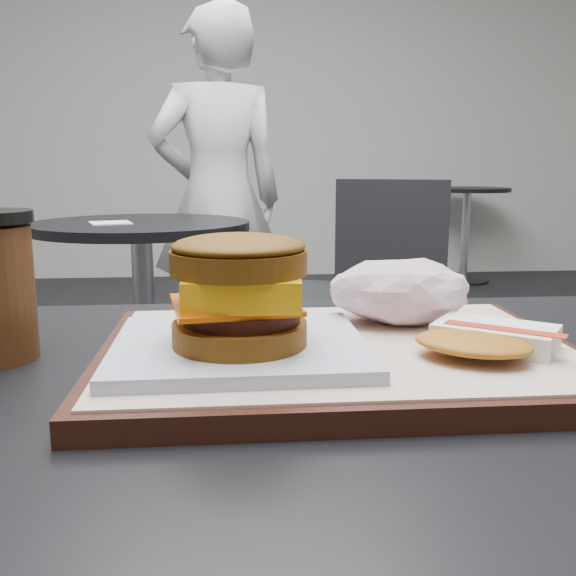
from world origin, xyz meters
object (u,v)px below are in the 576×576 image
Objects in this scene: serving_tray at (338,355)px; hash_brown at (485,339)px; neighbor_chair at (356,284)px; crumpled_wrapper at (400,291)px; neighbor_table at (143,283)px; breakfast_sandwich at (240,305)px; patron at (218,200)px.

hash_brown reaches higher than serving_tray.
serving_tray is at bearing -101.71° from neighbor_chair.
serving_tray is at bearing -135.59° from crumpled_wrapper.
serving_tray is 0.10m from crumpled_wrapper.
crumpled_wrapper reaches higher than neighbor_table.
breakfast_sandwich is at bearing -103.97° from neighbor_chair.
neighbor_chair is 0.76m from patron.
crumpled_wrapper is (0.15, 0.10, -0.01)m from breakfast_sandwich.
serving_tray is 2.80× the size of hash_brown.
patron is (-0.24, 2.29, -0.02)m from hash_brown.
hash_brown is 2.30m from patron.
neighbor_chair is (0.73, 0.13, -0.04)m from neighbor_table.
patron is (-0.20, 2.18, -0.03)m from crumpled_wrapper.
hash_brown reaches higher than neighbor_table.
crumpled_wrapper is 0.15× the size of neighbor_chair.
crumpled_wrapper is at bearing -73.96° from neighbor_table.
patron is (-0.14, 2.25, 0.00)m from serving_tray.
hash_brown is at bearing -73.64° from neighbor_table.
neighbor_chair reaches higher than neighbor_table.
serving_tray reaches higher than neighbor_table.
hash_brown is 0.18× the size of neighbor_table.
hash_brown is 1.81m from neighbor_chair.
neighbor_chair reaches higher than serving_tray.
crumpled_wrapper is 1.72m from neighbor_chair.
breakfast_sandwich is 0.19m from hash_brown.
neighbor_chair is at bearing 81.89° from hash_brown.
serving_tray is at bearing -76.88° from neighbor_table.
neighbor_table is at bearing -169.68° from neighbor_chair.
hash_brown is 1.73m from neighbor_table.
neighbor_chair is 0.56× the size of patron.
patron reaches higher than neighbor_chair.
neighbor_table is (-0.44, 1.54, -0.27)m from crumpled_wrapper.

